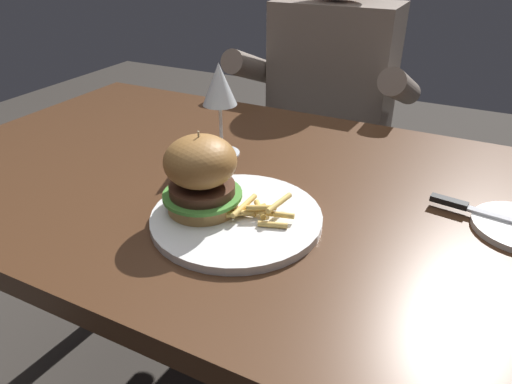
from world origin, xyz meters
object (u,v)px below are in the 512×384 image
burger_sandwich (201,174)px  wine_glass (219,88)px  diner_person (327,138)px  main_plate (237,217)px  table_knife (487,213)px

burger_sandwich → wine_glass: 0.25m
burger_sandwich → diner_person: 0.85m
wine_glass → main_plate: bearing=-54.4°
burger_sandwich → table_knife: (0.42, 0.19, -0.06)m
table_knife → main_plate: bearing=-153.0°
main_plate → table_knife: (0.36, 0.18, 0.01)m
main_plate → diner_person: diner_person is taller
burger_sandwich → wine_glass: (-0.09, 0.22, 0.06)m
table_knife → diner_person: bearing=126.9°
main_plate → diner_person: size_ratio=0.24×
main_plate → burger_sandwich: 0.09m
main_plate → burger_sandwich: size_ratio=2.06×
main_plate → burger_sandwich: (-0.06, -0.01, 0.07)m
table_knife → wine_glass: bearing=176.7°
main_plate → wine_glass: (-0.15, 0.21, 0.13)m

